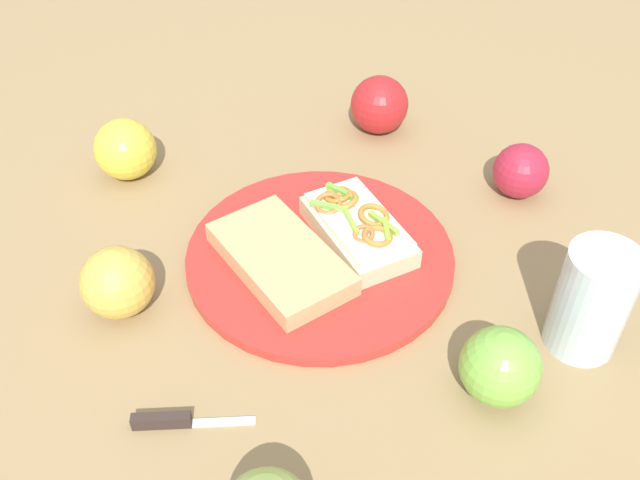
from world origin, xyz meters
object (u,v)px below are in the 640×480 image
Objects in this scene: apple_4 at (500,367)px; apple_2 at (379,105)px; sandwich at (358,227)px; apple_1 at (118,282)px; bread_slice_side at (281,259)px; knife at (174,421)px; drinking_glass at (592,301)px; apple_3 at (125,149)px; plate at (320,257)px; apple_0 at (521,171)px.

apple_2 is at bearing 39.77° from apple_4.
sandwich is 2.15× the size of apple_4.
apple_1 is 0.96× the size of apple_2.
bread_slice_side is 0.23m from knife.
sandwich is at bearing 86.74° from drinking_glass.
apple_3 is at bearing 103.72° from knife.
plate is 3.02× the size of knife.
bread_slice_side is 0.34m from drinking_glass.
apple_4 is at bearing 4.32° from sandwich.
bread_slice_side is 0.33m from apple_2.
knife is at bearing -123.46° from apple_1.
apple_1 is (-0.41, 0.32, 0.00)m from apple_0.
apple_2 is at bearing 121.87° from bread_slice_side.
plate is 2.56× the size of drinking_glass.
apple_2 is 0.36m from apple_3.
bread_slice_side is at bearing -44.39° from apple_1.
drinking_glass reaches higher than apple_4.
apple_4 is 0.12m from drinking_glass.
apple_1 and apple_4 have the same top height.
sandwich is 1.38× the size of drinking_glass.
apple_3 is at bearing 114.60° from apple_0.
knife is (-0.51, 0.18, -0.03)m from apple_0.
apple_3 reaches higher than bread_slice_side.
apple_2 reaches higher than knife.
apple_1 is at bearing -108.14° from bread_slice_side.
apple_1 reaches higher than bread_slice_side.
apple_1 is at bearing 113.60° from drinking_glass.
apple_1 is 0.18m from knife.
sandwich is at bearing -86.58° from apple_3.
apple_1 is at bearing -141.60° from apple_3.
apple_1 is at bearing 103.08° from apple_4.
apple_0 reaches higher than sandwich.
bread_slice_side is (-0.04, 0.03, 0.02)m from plate.
knife is (-0.09, -0.14, -0.03)m from apple_1.
plate is 3.80× the size of apple_2.
apple_2 reaches higher than sandwich.
apple_3 is 0.61m from drinking_glass.
apple_2 is at bearing 54.39° from drinking_glass.
apple_1 is at bearing 168.31° from apple_2.
apple_3 is (0.07, 0.28, 0.02)m from bread_slice_side.
plate is 0.29m from apple_0.
bread_slice_side is at bearing 146.20° from plate.
apple_4 is (-0.04, -0.27, 0.01)m from bread_slice_side.
apple_1 reaches higher than apple_0.
sandwich is at bearing 50.57° from knife.
apple_1 is at bearing 137.92° from plate.
apple_3 reaches higher than plate.
bread_slice_side is 1.43× the size of drinking_glass.
sandwich is (0.04, -0.03, 0.03)m from plate.
sandwich reaches higher than plate.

